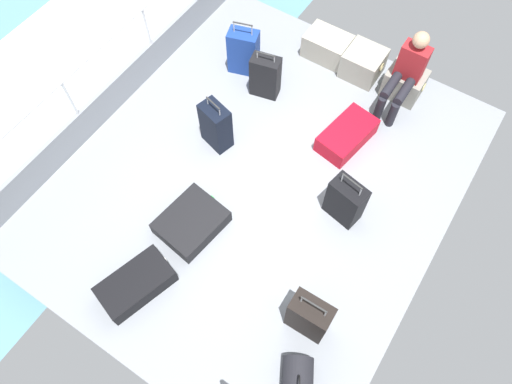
{
  "coord_description": "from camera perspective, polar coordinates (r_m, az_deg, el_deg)",
  "views": [
    {
      "loc": [
        1.56,
        -2.48,
        5.03
      ],
      "look_at": [
        0.15,
        -0.33,
        0.25
      ],
      "focal_mm": 33.3,
      "sensor_mm": 36.0,
      "label": 1
    }
  ],
  "objects": [
    {
      "name": "cargo_crate_1",
      "position": [
        6.81,
        12.75,
        14.85
      ],
      "size": [
        0.53,
        0.48,
        0.39
      ],
      "color": "gray",
      "rests_on": "ground_plane"
    },
    {
      "name": "suitcase_3",
      "position": [
        5.3,
        -14.22,
        -10.67
      ],
      "size": [
        0.64,
        0.87,
        0.23
      ],
      "color": "black",
      "rests_on": "ground_plane"
    },
    {
      "name": "suitcase_7",
      "position": [
        6.35,
        1.12,
        13.73
      ],
      "size": [
        0.41,
        0.3,
        0.71
      ],
      "color": "black",
      "rests_on": "ground_plane"
    },
    {
      "name": "ground_plane",
      "position": [
        5.84,
        0.49,
        1.81
      ],
      "size": [
        4.4,
        5.2,
        0.06
      ],
      "primitive_type": "cube",
      "color": "gray"
    },
    {
      "name": "railing_port",
      "position": [
        6.17,
        -17.26,
        15.16
      ],
      "size": [
        0.04,
        4.2,
        1.02
      ],
      "color": "silver",
      "rests_on": "ground_plane"
    },
    {
      "name": "gunwale_port",
      "position": [
        6.56,
        -15.96,
        11.87
      ],
      "size": [
        0.06,
        5.2,
        0.45
      ],
      "primitive_type": "cube",
      "color": "gray",
      "rests_on": "ground_plane"
    },
    {
      "name": "passenger_seated",
      "position": [
        6.31,
        17.61,
        13.57
      ],
      "size": [
        0.34,
        0.66,
        1.09
      ],
      "color": "maroon",
      "rests_on": "ground_plane"
    },
    {
      "name": "cargo_crate_2",
      "position": [
        6.71,
        17.38,
        12.37
      ],
      "size": [
        0.52,
        0.4,
        0.39
      ],
      "color": "gray",
      "rests_on": "ground_plane"
    },
    {
      "name": "sea_wake",
      "position": [
        7.84,
        -22.82,
        13.06
      ],
      "size": [
        12.0,
        12.0,
        0.01
      ],
      "color": "#598C9E",
      "rests_on": "ground_plane"
    },
    {
      "name": "suitcase_2",
      "position": [
        5.4,
        10.7,
        -1.06
      ],
      "size": [
        0.45,
        0.31,
        0.76
      ],
      "color": "black",
      "rests_on": "ground_plane"
    },
    {
      "name": "suitcase_4",
      "position": [
        5.84,
        -4.83,
        7.92
      ],
      "size": [
        0.42,
        0.32,
        0.77
      ],
      "color": "black",
      "rests_on": "ground_plane"
    },
    {
      "name": "suitcase_6",
      "position": [
        5.47,
        -7.77,
        -3.63
      ],
      "size": [
        0.69,
        0.8,
        0.21
      ],
      "color": "black",
      "rests_on": "ground_plane"
    },
    {
      "name": "suitcase_0",
      "position": [
        4.87,
        6.42,
        -14.64
      ],
      "size": [
        0.42,
        0.25,
        0.77
      ],
      "color": "black",
      "rests_on": "ground_plane"
    },
    {
      "name": "cargo_crate_0",
      "position": [
        6.98,
        8.54,
        16.95
      ],
      "size": [
        0.64,
        0.43,
        0.35
      ],
      "color": "#9E9989",
      "rests_on": "ground_plane"
    },
    {
      "name": "suitcase_5",
      "position": [
        6.62,
        -1.51,
        16.5
      ],
      "size": [
        0.45,
        0.35,
        0.81
      ],
      "color": "navy",
      "rests_on": "ground_plane"
    },
    {
      "name": "suitcase_1",
      "position": [
        6.1,
        10.84,
        6.71
      ],
      "size": [
        0.56,
        0.83,
        0.25
      ],
      "color": "#B70C1E",
      "rests_on": "ground_plane"
    }
  ]
}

